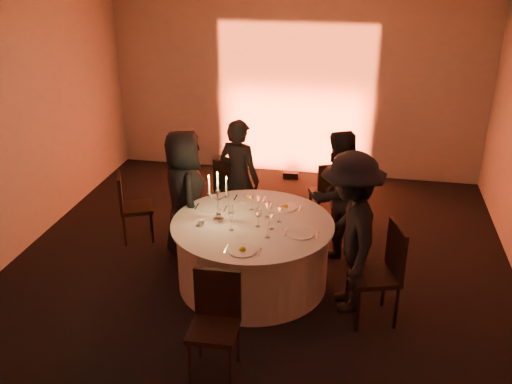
% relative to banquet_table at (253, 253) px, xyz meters
% --- Properties ---
extents(floor, '(7.00, 7.00, 0.00)m').
position_rel_banquet_table_xyz_m(floor, '(0.00, 0.00, -0.38)').
color(floor, black).
rests_on(floor, ground).
extents(ceiling, '(7.00, 7.00, 0.00)m').
position_rel_banquet_table_xyz_m(ceiling, '(0.00, 0.00, 2.62)').
color(ceiling, silver).
rests_on(ceiling, wall_back).
extents(wall_back, '(7.00, 0.00, 7.00)m').
position_rel_banquet_table_xyz_m(wall_back, '(0.00, 3.50, 1.12)').
color(wall_back, beige).
rests_on(wall_back, floor).
extents(uplighter_fixture, '(0.25, 0.12, 0.10)m').
position_rel_banquet_table_xyz_m(uplighter_fixture, '(0.00, 3.20, -0.33)').
color(uplighter_fixture, black).
rests_on(uplighter_fixture, floor).
extents(banquet_table, '(1.80, 1.80, 0.77)m').
position_rel_banquet_table_xyz_m(banquet_table, '(0.00, 0.00, 0.00)').
color(banquet_table, black).
rests_on(banquet_table, floor).
extents(chair_left, '(0.53, 0.53, 0.92)m').
position_rel_banquet_table_xyz_m(chair_left, '(-1.76, 0.72, 0.13)').
color(chair_left, black).
rests_on(chair_left, floor).
extents(chair_back_left, '(0.50, 0.50, 0.89)m').
position_rel_banquet_table_xyz_m(chair_back_left, '(-0.63, 1.56, 0.12)').
color(chair_back_left, black).
rests_on(chair_back_left, floor).
extents(chair_back_right, '(0.55, 0.55, 0.95)m').
position_rel_banquet_table_xyz_m(chair_back_right, '(0.74, 1.56, 0.15)').
color(chair_back_right, black).
rests_on(chair_back_right, floor).
extents(chair_right, '(0.58, 0.58, 1.06)m').
position_rel_banquet_table_xyz_m(chair_right, '(1.42, -0.40, 0.22)').
color(chair_right, black).
rests_on(chair_right, floor).
extents(chair_front, '(0.44, 0.44, 0.97)m').
position_rel_banquet_table_xyz_m(chair_front, '(-0.05, -1.45, 0.16)').
color(chair_front, black).
rests_on(chair_front, floor).
extents(guest_left, '(0.83, 0.94, 1.61)m').
position_rel_banquet_table_xyz_m(guest_left, '(-0.94, 0.51, 0.42)').
color(guest_left, black).
rests_on(guest_left, floor).
extents(guest_back_left, '(0.67, 0.55, 1.59)m').
position_rel_banquet_table_xyz_m(guest_back_left, '(-0.41, 1.14, 0.41)').
color(guest_back_left, black).
rests_on(guest_back_left, floor).
extents(guest_back_right, '(0.98, 0.98, 1.60)m').
position_rel_banquet_table_xyz_m(guest_back_right, '(0.86, 0.88, 0.41)').
color(guest_back_right, black).
rests_on(guest_back_right, floor).
extents(guest_right, '(0.87, 1.24, 1.74)m').
position_rel_banquet_table_xyz_m(guest_right, '(1.06, -0.23, 0.49)').
color(guest_right, black).
rests_on(guest_right, floor).
extents(plate_left, '(0.36, 0.29, 0.01)m').
position_rel_banquet_table_xyz_m(plate_left, '(-0.55, 0.27, 0.39)').
color(plate_left, white).
rests_on(plate_left, banquet_table).
extents(plate_back_left, '(0.35, 0.29, 0.08)m').
position_rel_banquet_table_xyz_m(plate_back_left, '(-0.16, 0.60, 0.40)').
color(plate_back_left, white).
rests_on(plate_back_left, banquet_table).
extents(plate_back_right, '(0.36, 0.27, 0.08)m').
position_rel_banquet_table_xyz_m(plate_back_right, '(0.30, 0.44, 0.40)').
color(plate_back_right, white).
rests_on(plate_back_right, banquet_table).
extents(plate_right, '(0.36, 0.28, 0.01)m').
position_rel_banquet_table_xyz_m(plate_right, '(0.56, -0.17, 0.39)').
color(plate_right, white).
rests_on(plate_right, banquet_table).
extents(plate_front, '(0.36, 0.29, 0.08)m').
position_rel_banquet_table_xyz_m(plate_front, '(0.03, -0.64, 0.40)').
color(plate_front, white).
rests_on(plate_front, banquet_table).
extents(coffee_cup, '(0.11, 0.11, 0.07)m').
position_rel_banquet_table_xyz_m(coffee_cup, '(-0.54, -0.16, 0.42)').
color(coffee_cup, white).
rests_on(coffee_cup, banquet_table).
extents(candelabra, '(0.24, 0.12, 0.58)m').
position_rel_banquet_table_xyz_m(candelabra, '(-0.38, -0.01, 0.59)').
color(candelabra, silver).
rests_on(candelabra, banquet_table).
extents(wine_glass_a, '(0.07, 0.07, 0.19)m').
position_rel_banquet_table_xyz_m(wine_glass_a, '(0.13, 0.16, 0.52)').
color(wine_glass_a, white).
rests_on(wine_glass_a, banquet_table).
extents(wine_glass_b, '(0.07, 0.07, 0.19)m').
position_rel_banquet_table_xyz_m(wine_glass_b, '(-0.36, -0.05, 0.52)').
color(wine_glass_b, white).
rests_on(wine_glass_b, banquet_table).
extents(wine_glass_c, '(0.07, 0.07, 0.19)m').
position_rel_banquet_table_xyz_m(wine_glass_c, '(-0.19, -0.22, 0.52)').
color(wine_glass_c, white).
rests_on(wine_glass_c, banquet_table).
extents(wine_glass_d, '(0.07, 0.07, 0.19)m').
position_rel_banquet_table_xyz_m(wine_glass_d, '(-0.07, 0.32, 0.52)').
color(wine_glass_d, white).
rests_on(wine_glass_d, banquet_table).
extents(wine_glass_e, '(0.07, 0.07, 0.19)m').
position_rel_banquet_table_xyz_m(wine_glass_e, '(0.22, -0.31, 0.52)').
color(wine_glass_e, white).
rests_on(wine_glass_e, banquet_table).
extents(wine_glass_f, '(0.07, 0.07, 0.19)m').
position_rel_banquet_table_xyz_m(wine_glass_f, '(0.29, 0.07, 0.52)').
color(wine_glass_f, white).
rests_on(wine_glass_f, banquet_table).
extents(wine_glass_g, '(0.07, 0.07, 0.19)m').
position_rel_banquet_table_xyz_m(wine_glass_g, '(0.08, -0.08, 0.52)').
color(wine_glass_g, white).
rests_on(wine_glass_g, banquet_table).
extents(wine_glass_h, '(0.07, 0.07, 0.19)m').
position_rel_banquet_table_xyz_m(wine_glass_h, '(0.23, -0.11, 0.52)').
color(wine_glass_h, white).
rests_on(wine_glass_h, banquet_table).
extents(wine_glass_i, '(0.07, 0.07, 0.19)m').
position_rel_banquet_table_xyz_m(wine_glass_i, '(0.01, 0.32, 0.52)').
color(wine_glass_i, white).
rests_on(wine_glass_i, banquet_table).
extents(tumbler_a, '(0.07, 0.07, 0.09)m').
position_rel_banquet_table_xyz_m(tumbler_a, '(0.03, 0.17, 0.43)').
color(tumbler_a, white).
rests_on(tumbler_a, banquet_table).
extents(tumbler_b, '(0.07, 0.07, 0.09)m').
position_rel_banquet_table_xyz_m(tumbler_b, '(-0.29, 0.19, 0.43)').
color(tumbler_b, white).
rests_on(tumbler_b, banquet_table).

